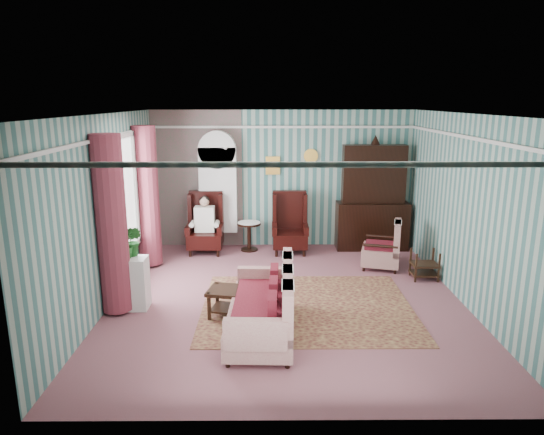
{
  "coord_description": "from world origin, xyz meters",
  "views": [
    {
      "loc": [
        -0.29,
        -7.2,
        3.11
      ],
      "look_at": [
        -0.23,
        0.6,
        1.2
      ],
      "focal_mm": 32.0,
      "sensor_mm": 36.0,
      "label": 1
    }
  ],
  "objects_px": {
    "dresser_hutch": "(373,194)",
    "coffee_table": "(239,303)",
    "sofa": "(261,299)",
    "round_side_table": "(249,237)",
    "wingback_right": "(290,223)",
    "bookcase": "(218,196)",
    "seated_woman": "(205,225)",
    "floral_armchair": "(381,245)",
    "nest_table": "(425,264)",
    "wingback_left": "(205,223)",
    "plant_stand": "(129,283)"
  },
  "relations": [
    {
      "from": "dresser_hutch",
      "to": "coffee_table",
      "type": "height_order",
      "value": "dresser_hutch"
    },
    {
      "from": "sofa",
      "to": "round_side_table",
      "type": "bearing_deg",
      "value": 6.58
    },
    {
      "from": "sofa",
      "to": "dresser_hutch",
      "type": "bearing_deg",
      "value": -28.57
    },
    {
      "from": "wingback_right",
      "to": "round_side_table",
      "type": "distance_m",
      "value": 0.92
    },
    {
      "from": "bookcase",
      "to": "seated_woman",
      "type": "bearing_deg",
      "value": -122.66
    },
    {
      "from": "bookcase",
      "to": "floral_armchair",
      "type": "distance_m",
      "value": 3.51
    },
    {
      "from": "bookcase",
      "to": "nest_table",
      "type": "distance_m",
      "value": 4.37
    },
    {
      "from": "bookcase",
      "to": "wingback_right",
      "type": "xyz_separation_m",
      "value": [
        1.5,
        -0.39,
        -0.5
      ]
    },
    {
      "from": "dresser_hutch",
      "to": "floral_armchair",
      "type": "xyz_separation_m",
      "value": [
        -0.07,
        -1.22,
        -0.73
      ]
    },
    {
      "from": "bookcase",
      "to": "wingback_right",
      "type": "bearing_deg",
      "value": -14.57
    },
    {
      "from": "wingback_left",
      "to": "round_side_table",
      "type": "height_order",
      "value": "wingback_left"
    },
    {
      "from": "floral_armchair",
      "to": "coffee_table",
      "type": "xyz_separation_m",
      "value": [
        -2.55,
        -2.12,
        -0.24
      ]
    },
    {
      "from": "floral_armchair",
      "to": "sofa",
      "type": "bearing_deg",
      "value": 155.69
    },
    {
      "from": "wingback_left",
      "to": "plant_stand",
      "type": "bearing_deg",
      "value": -106.22
    },
    {
      "from": "dresser_hutch",
      "to": "nest_table",
      "type": "bearing_deg",
      "value": -72.61
    },
    {
      "from": "wingback_left",
      "to": "plant_stand",
      "type": "distance_m",
      "value": 2.87
    },
    {
      "from": "bookcase",
      "to": "plant_stand",
      "type": "height_order",
      "value": "bookcase"
    },
    {
      "from": "nest_table",
      "to": "bookcase",
      "type": "bearing_deg",
      "value": 153.08
    },
    {
      "from": "wingback_right",
      "to": "coffee_table",
      "type": "height_order",
      "value": "wingback_right"
    },
    {
      "from": "coffee_table",
      "to": "round_side_table",
      "type": "bearing_deg",
      "value": 89.65
    },
    {
      "from": "wingback_right",
      "to": "floral_armchair",
      "type": "bearing_deg",
      "value": -29.54
    },
    {
      "from": "plant_stand",
      "to": "wingback_right",
      "type": "bearing_deg",
      "value": 47.16
    },
    {
      "from": "wingback_right",
      "to": "wingback_left",
      "type": "bearing_deg",
      "value": 180.0
    },
    {
      "from": "sofa",
      "to": "floral_armchair",
      "type": "bearing_deg",
      "value": -37.78
    },
    {
      "from": "dresser_hutch",
      "to": "bookcase",
      "type": "bearing_deg",
      "value": 177.89
    },
    {
      "from": "floral_armchair",
      "to": "coffee_table",
      "type": "height_order",
      "value": "floral_armchair"
    },
    {
      "from": "wingback_left",
      "to": "coffee_table",
      "type": "relative_size",
      "value": 1.39
    },
    {
      "from": "dresser_hutch",
      "to": "seated_woman",
      "type": "xyz_separation_m",
      "value": [
        -3.5,
        -0.27,
        -0.59
      ]
    },
    {
      "from": "bookcase",
      "to": "nest_table",
      "type": "relative_size",
      "value": 4.15
    },
    {
      "from": "wingback_right",
      "to": "round_side_table",
      "type": "height_order",
      "value": "wingback_right"
    },
    {
      "from": "round_side_table",
      "to": "floral_armchair",
      "type": "height_order",
      "value": "floral_armchair"
    },
    {
      "from": "dresser_hutch",
      "to": "nest_table",
      "type": "relative_size",
      "value": 4.37
    },
    {
      "from": "plant_stand",
      "to": "floral_armchair",
      "type": "xyz_separation_m",
      "value": [
        4.23,
        1.8,
        0.05
      ]
    },
    {
      "from": "bookcase",
      "to": "round_side_table",
      "type": "xyz_separation_m",
      "value": [
        0.65,
        -0.24,
        -0.82
      ]
    },
    {
      "from": "wingback_left",
      "to": "wingback_right",
      "type": "relative_size",
      "value": 1.0
    },
    {
      "from": "wingback_left",
      "to": "floral_armchair",
      "type": "distance_m",
      "value": 3.56
    },
    {
      "from": "bookcase",
      "to": "dresser_hutch",
      "type": "relative_size",
      "value": 0.95
    },
    {
      "from": "dresser_hutch",
      "to": "coffee_table",
      "type": "bearing_deg",
      "value": -128.08
    },
    {
      "from": "nest_table",
      "to": "wingback_left",
      "type": "bearing_deg",
      "value": 159.15
    },
    {
      "from": "seated_woman",
      "to": "floral_armchair",
      "type": "relative_size",
      "value": 1.32
    },
    {
      "from": "bookcase",
      "to": "floral_armchair",
      "type": "bearing_deg",
      "value": -22.87
    },
    {
      "from": "coffee_table",
      "to": "nest_table",
      "type": "bearing_deg",
      "value": 25.53
    },
    {
      "from": "bookcase",
      "to": "round_side_table",
      "type": "height_order",
      "value": "bookcase"
    },
    {
      "from": "dresser_hutch",
      "to": "wingback_left",
      "type": "distance_m",
      "value": 3.55
    },
    {
      "from": "bookcase",
      "to": "round_side_table",
      "type": "distance_m",
      "value": 1.07
    },
    {
      "from": "dresser_hutch",
      "to": "coffee_table",
      "type": "relative_size",
      "value": 2.62
    },
    {
      "from": "seated_woman",
      "to": "plant_stand",
      "type": "relative_size",
      "value": 1.47
    },
    {
      "from": "dresser_hutch",
      "to": "sofa",
      "type": "bearing_deg",
      "value": -120.52
    },
    {
      "from": "wingback_right",
      "to": "floral_armchair",
      "type": "relative_size",
      "value": 1.39
    },
    {
      "from": "wingback_left",
      "to": "coffee_table",
      "type": "bearing_deg",
      "value": -74.02
    }
  ]
}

